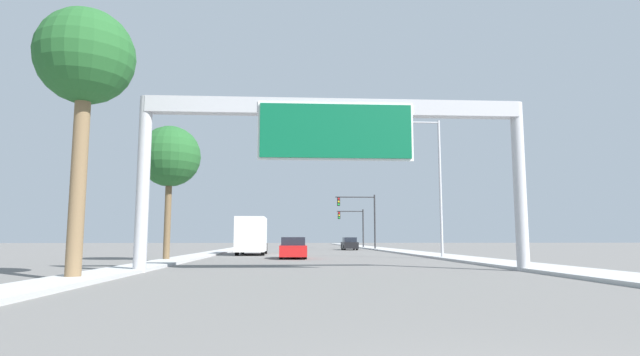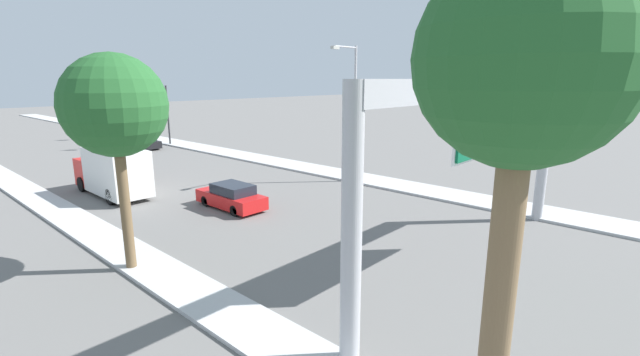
# 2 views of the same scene
# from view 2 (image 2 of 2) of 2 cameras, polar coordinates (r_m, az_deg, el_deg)

# --- Properties ---
(sidewalk_right) EXTENTS (3.00, 120.00, 0.15)m
(sidewalk_right) POSITION_cam_2_polar(r_m,az_deg,el_deg) (55.18, -19.42, 4.59)
(sidewalk_right) COLOR #B9B9B9
(sidewalk_right) RESTS_ON ground
(sign_gantry) EXTENTS (16.94, 0.73, 7.50)m
(sign_gantry) POSITION_cam_2_polar(r_m,az_deg,el_deg) (17.43, 21.64, 6.81)
(sign_gantry) COLOR #B2B2B7
(sign_gantry) RESTS_ON ground
(car_far_center) EXTENTS (1.70, 4.41, 1.52)m
(car_far_center) POSITION_cam_2_polar(r_m,az_deg,el_deg) (50.95, -22.29, 4.43)
(car_far_center) COLOR black
(car_far_center) RESTS_ON ground
(car_near_right) EXTENTS (1.85, 4.68, 1.49)m
(car_near_right) POSITION_cam_2_polar(r_m,az_deg,el_deg) (25.86, -11.73, -2.45)
(car_near_right) COLOR red
(car_near_right) RESTS_ON ground
(truck_box_primary) EXTENTS (2.38, 7.09, 3.18)m
(truck_box_primary) POSITION_cam_2_polar(r_m,az_deg,el_deg) (30.94, -25.90, 0.77)
(truck_box_primary) COLOR red
(truck_box_primary) RESTS_ON ground
(traffic_light_near_intersection) EXTENTS (4.99, 0.32, 6.79)m
(traffic_light_near_intersection) POSITION_cam_2_polar(r_m,az_deg,el_deg) (51.83, -21.20, 8.98)
(traffic_light_near_intersection) COLOR #2D2D30
(traffic_light_near_intersection) RESTS_ON ground
(traffic_light_mid_block) EXTENTS (3.88, 0.32, 5.56)m
(traffic_light_mid_block) POSITION_cam_2_polar(r_m,az_deg,el_deg) (61.06, -25.21, 8.31)
(traffic_light_mid_block) COLOR #2D2D30
(traffic_light_mid_block) RESTS_ON ground
(palm_tree_foreground) EXTENTS (3.38, 3.38, 9.48)m
(palm_tree_foreground) POSITION_cam_2_polar(r_m,az_deg,el_deg) (7.37, 25.44, 12.55)
(palm_tree_foreground) COLOR brown
(palm_tree_foreground) RESTS_ON ground
(palm_tree_background) EXTENTS (3.83, 3.83, 8.46)m
(palm_tree_background) POSITION_cam_2_polar(r_m,az_deg,el_deg) (17.68, -25.71, 8.53)
(palm_tree_background) COLOR brown
(palm_tree_background) RESTS_ON ground
(street_lamp_right) EXTENTS (2.66, 0.28, 9.79)m
(street_lamp_right) POSITION_cam_2_polar(r_m,az_deg,el_deg) (31.22, 4.35, 9.73)
(street_lamp_right) COLOR #B2B2B7
(street_lamp_right) RESTS_ON ground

